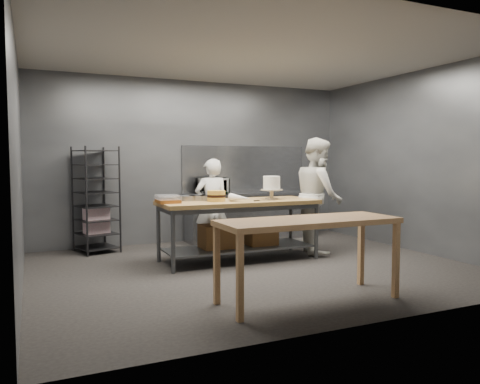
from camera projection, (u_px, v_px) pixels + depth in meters
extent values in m
plane|color=black|center=(254.00, 267.00, 6.66)|extent=(6.00, 6.00, 0.00)
cube|color=#4C4F54|center=(197.00, 161.00, 8.83)|extent=(6.00, 0.04, 3.00)
cube|color=olive|center=(239.00, 202.00, 7.06)|extent=(2.40, 0.90, 0.06)
cube|color=#47494C|center=(239.00, 247.00, 7.11)|extent=(2.25, 0.75, 0.03)
cylinder|color=#47494C|center=(173.00, 242.00, 6.28)|extent=(0.06, 0.06, 0.86)
cylinder|color=#47494C|center=(158.00, 234.00, 6.99)|extent=(0.06, 0.06, 0.86)
cylinder|color=#47494C|center=(316.00, 231.00, 7.21)|extent=(0.06, 0.06, 0.86)
cylinder|color=#47494C|center=(291.00, 225.00, 7.92)|extent=(0.06, 0.06, 0.86)
cube|color=brown|center=(217.00, 236.00, 7.01)|extent=(0.50, 0.40, 0.35)
cube|color=brown|center=(260.00, 235.00, 7.28)|extent=(0.45, 0.38, 0.30)
cube|color=brown|center=(309.00, 221.00, 5.04)|extent=(2.00, 0.70, 0.06)
cube|color=brown|center=(240.00, 278.00, 4.41)|extent=(0.06, 0.06, 0.84)
cube|color=brown|center=(217.00, 265.00, 4.95)|extent=(0.06, 0.06, 0.84)
cube|color=brown|center=(396.00, 260.00, 5.19)|extent=(0.06, 0.06, 0.84)
cube|color=brown|center=(361.00, 251.00, 5.73)|extent=(0.06, 0.06, 0.84)
cube|color=slate|center=(252.00, 194.00, 8.99)|extent=(2.60, 0.60, 0.04)
cube|color=slate|center=(252.00, 217.00, 9.02)|extent=(2.56, 0.56, 0.86)
cube|color=slate|center=(245.00, 169.00, 9.23)|extent=(2.60, 0.02, 0.90)
cube|color=black|center=(96.00, 200.00, 7.73)|extent=(0.75, 0.79, 1.75)
cube|color=white|center=(96.00, 220.00, 7.75)|extent=(0.43, 0.33, 0.45)
imported|color=white|center=(212.00, 205.00, 7.75)|extent=(0.58, 0.40, 1.55)
imported|color=silver|center=(318.00, 195.00, 7.70)|extent=(1.00, 1.11, 1.89)
imported|color=black|center=(212.00, 186.00, 8.65)|extent=(0.54, 0.37, 0.30)
cylinder|color=#B2A68E|center=(272.00, 199.00, 7.26)|extent=(0.20, 0.20, 0.02)
cylinder|color=#B2A68E|center=(272.00, 194.00, 7.25)|extent=(0.06, 0.06, 0.12)
cylinder|color=#B2A68E|center=(272.00, 190.00, 7.25)|extent=(0.34, 0.34, 0.02)
cylinder|color=white|center=(272.00, 183.00, 7.24)|extent=(0.26, 0.26, 0.20)
cylinder|color=gold|center=(216.00, 199.00, 6.90)|extent=(0.27, 0.27, 0.06)
cylinder|color=black|center=(216.00, 196.00, 6.90)|extent=(0.27, 0.27, 0.04)
cylinder|color=gold|center=(216.00, 193.00, 6.89)|extent=(0.27, 0.27, 0.06)
cylinder|color=gray|center=(188.00, 198.00, 7.02)|extent=(0.27, 0.27, 0.07)
cylinder|color=gray|center=(199.00, 198.00, 7.08)|extent=(0.30, 0.30, 0.07)
cylinder|color=gray|center=(168.00, 199.00, 6.78)|extent=(0.31, 0.31, 0.07)
cylinder|color=gray|center=(206.00, 198.00, 7.08)|extent=(0.27, 0.27, 0.07)
cone|color=white|center=(240.00, 198.00, 6.79)|extent=(0.26, 0.40, 0.12)
cube|color=slate|center=(267.00, 201.00, 7.00)|extent=(0.28, 0.02, 0.00)
cube|color=black|center=(257.00, 201.00, 6.92)|extent=(0.09, 0.02, 0.02)
cube|color=#96561E|center=(169.00, 202.00, 6.57)|extent=(0.30, 0.20, 0.05)
cube|color=silver|center=(169.00, 198.00, 6.57)|extent=(0.31, 0.21, 0.06)
cube|color=#96561E|center=(166.00, 201.00, 6.75)|extent=(0.30, 0.20, 0.05)
cube|color=silver|center=(166.00, 197.00, 6.74)|extent=(0.31, 0.21, 0.06)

